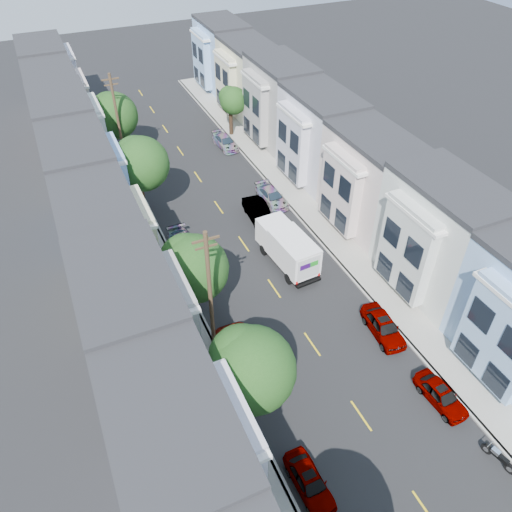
# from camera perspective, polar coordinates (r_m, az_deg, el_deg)

# --- Properties ---
(ground) EXTENTS (160.00, 160.00, 0.00)m
(ground) POSITION_cam_1_polar(r_m,az_deg,el_deg) (34.62, 6.44, -10.00)
(ground) COLOR black
(ground) RESTS_ON ground
(road_slab) EXTENTS (12.00, 70.00, 0.02)m
(road_slab) POSITION_cam_1_polar(r_m,az_deg,el_deg) (44.54, -2.92, 3.59)
(road_slab) COLOR black
(road_slab) RESTS_ON ground
(curb_left) EXTENTS (0.30, 70.00, 0.15)m
(curb_left) POSITION_cam_1_polar(r_m,az_deg,el_deg) (43.20, -10.40, 1.68)
(curb_left) COLOR gray
(curb_left) RESTS_ON ground
(curb_right) EXTENTS (0.30, 70.00, 0.15)m
(curb_right) POSITION_cam_1_polar(r_m,az_deg,el_deg) (46.56, 4.04, 5.44)
(curb_right) COLOR gray
(curb_right) RESTS_ON ground
(sidewalk_left) EXTENTS (2.60, 70.00, 0.15)m
(sidewalk_left) POSITION_cam_1_polar(r_m,az_deg,el_deg) (43.02, -12.06, 1.23)
(sidewalk_left) COLOR gray
(sidewalk_left) RESTS_ON ground
(sidewalk_right) EXTENTS (2.60, 70.00, 0.15)m
(sidewalk_right) POSITION_cam_1_polar(r_m,az_deg,el_deg) (47.09, 5.45, 5.79)
(sidewalk_right) COLOR gray
(sidewalk_right) RESTS_ON ground
(centerline) EXTENTS (0.12, 70.00, 0.01)m
(centerline) POSITION_cam_1_polar(r_m,az_deg,el_deg) (44.55, -2.92, 3.58)
(centerline) COLOR gold
(centerline) RESTS_ON ground
(townhouse_row_left) EXTENTS (5.00, 70.00, 8.50)m
(townhouse_row_left) POSITION_cam_1_polar(r_m,az_deg,el_deg) (42.78, -16.93, -0.16)
(townhouse_row_left) COLOR beige
(townhouse_row_left) RESTS_ON ground
(townhouse_row_right) EXTENTS (5.00, 70.00, 8.50)m
(townhouse_row_right) POSITION_cam_1_polar(r_m,az_deg,el_deg) (48.86, 9.40, 6.68)
(townhouse_row_right) COLOR beige
(townhouse_row_right) RESTS_ON ground
(tree_b) EXTENTS (4.70, 4.70, 7.67)m
(tree_b) POSITION_cam_1_polar(r_m,az_deg,el_deg) (26.40, -0.71, -12.97)
(tree_b) COLOR black
(tree_b) RESTS_ON ground
(tree_c) EXTENTS (4.70, 4.70, 6.92)m
(tree_c) POSITION_cam_1_polar(r_m,az_deg,el_deg) (33.20, -7.28, -1.52)
(tree_c) COLOR black
(tree_c) RESTS_ON ground
(tree_d) EXTENTS (4.70, 4.70, 7.73)m
(tree_d) POSITION_cam_1_polar(r_m,az_deg,el_deg) (43.76, -13.06, 10.16)
(tree_d) COLOR black
(tree_d) RESTS_ON ground
(tree_e) EXTENTS (4.70, 4.70, 7.35)m
(tree_e) POSITION_cam_1_polar(r_m,az_deg,el_deg) (54.08, -15.97, 15.12)
(tree_e) COLOR black
(tree_e) RESTS_ON ground
(tree_far_r) EXTENTS (3.07, 3.07, 5.60)m
(tree_far_r) POSITION_cam_1_polar(r_m,az_deg,el_deg) (58.11, -2.69, 17.26)
(tree_far_r) COLOR black
(tree_far_r) RESTS_ON ground
(utility_pole_near) EXTENTS (1.60, 0.26, 10.00)m
(utility_pole_near) POSITION_cam_1_polar(r_m,az_deg,el_deg) (30.25, -5.23, -4.79)
(utility_pole_near) COLOR #42301E
(utility_pole_near) RESTS_ON ground
(utility_pole_far) EXTENTS (1.60, 0.26, 10.00)m
(utility_pole_far) POSITION_cam_1_polar(r_m,az_deg,el_deg) (51.64, -15.41, 14.25)
(utility_pole_far) COLOR #42301E
(utility_pole_far) RESTS_ON ground
(fedex_truck) EXTENTS (2.42, 6.28, 3.01)m
(fedex_truck) POSITION_cam_1_polar(r_m,az_deg,el_deg) (39.38, 3.62, 1.02)
(fedex_truck) COLOR white
(fedex_truck) RESTS_ON ground
(lead_sedan) EXTENTS (1.93, 4.73, 1.55)m
(lead_sedan) POSITION_cam_1_polar(r_m,az_deg,el_deg) (44.67, 0.30, 4.97)
(lead_sedan) COLOR black
(lead_sedan) RESTS_ON ground
(parked_left_b) EXTENTS (1.59, 3.96, 1.27)m
(parked_left_b) POSITION_cam_1_polar(r_m,az_deg,el_deg) (28.67, 6.13, -24.24)
(parked_left_b) COLOR black
(parked_left_b) RESTS_ON ground
(parked_left_c) EXTENTS (2.44, 5.07, 1.40)m
(parked_left_c) POSITION_cam_1_polar(r_m,az_deg,el_deg) (33.03, -1.66, -11.07)
(parked_left_c) COLOR silver
(parked_left_c) RESTS_ON ground
(parked_left_d) EXTENTS (1.97, 4.58, 1.37)m
(parked_left_d) POSITION_cam_1_polar(r_m,az_deg,el_deg) (41.36, -8.17, 1.07)
(parked_left_d) COLOR #53051C
(parked_left_d) RESTS_ON ground
(parked_right_a) EXTENTS (1.71, 3.99, 1.27)m
(parked_right_a) POSITION_cam_1_polar(r_m,az_deg,el_deg) (33.14, 20.39, -14.67)
(parked_right_a) COLOR slate
(parked_right_a) RESTS_ON ground
(parked_right_b) EXTENTS (2.12, 4.56, 1.43)m
(parked_right_b) POSITION_cam_1_polar(r_m,az_deg,el_deg) (35.61, 14.36, -7.80)
(parked_right_b) COLOR silver
(parked_right_b) RESTS_ON ground
(parked_right_c) EXTENTS (2.00, 4.29, 1.26)m
(parked_right_c) POSITION_cam_1_polar(r_m,az_deg,el_deg) (47.11, 1.83, 6.79)
(parked_right_c) COLOR black
(parked_right_c) RESTS_ON ground
(parked_right_d) EXTENTS (2.03, 4.24, 1.24)m
(parked_right_d) POSITION_cam_1_polar(r_m,az_deg,el_deg) (56.76, -3.53, 12.87)
(parked_right_d) COLOR black
(parked_right_d) RESTS_ON ground
(motorcycle) EXTENTS (0.29, 2.08, 0.83)m
(motorcycle) POSITION_cam_1_polar(r_m,az_deg,el_deg) (32.22, 25.93, -19.95)
(motorcycle) COLOR black
(motorcycle) RESTS_ON ground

